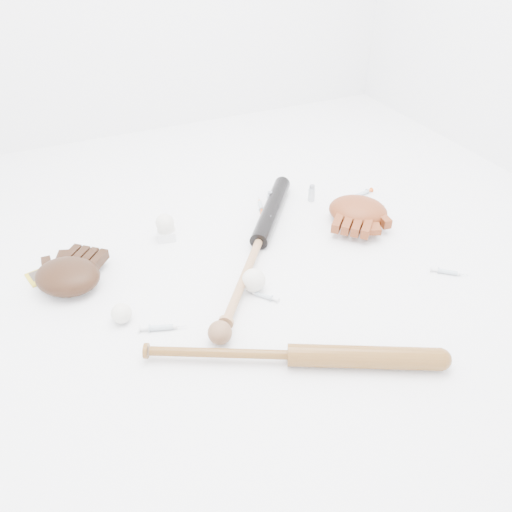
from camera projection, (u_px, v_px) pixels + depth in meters
name	position (u px, v px, depth m)	size (l,w,h in m)	color
bat_dark	(259.00, 241.00, 1.92)	(0.98, 0.07, 0.07)	black
bat_wood	(291.00, 355.00, 1.46)	(0.92, 0.07, 0.07)	brown
glove_dark	(68.00, 276.00, 1.73)	(0.27, 0.27, 0.10)	black
glove_tan	(358.00, 211.00, 2.07)	(0.29, 0.29, 0.10)	maroon
trading_card	(38.00, 277.00, 1.80)	(0.07, 0.09, 0.01)	gold
pedestal	(166.00, 234.00, 1.99)	(0.07, 0.07, 0.04)	white
baseball_on_pedestal	(165.00, 223.00, 1.95)	(0.07, 0.07, 0.07)	silver
baseball_left	(121.00, 313.00, 1.60)	(0.07, 0.07, 0.07)	silver
baseball_upper	(166.00, 230.00, 1.98)	(0.07, 0.07, 0.07)	silver
baseball_mid	(254.00, 280.00, 1.72)	(0.08, 0.08, 0.08)	silver
baseball_aged	(220.00, 333.00, 1.53)	(0.08, 0.08, 0.08)	brown
syringe_0	(161.00, 328.00, 1.58)	(0.16, 0.03, 0.02)	#ADBCC6
syringe_1	(263.00, 296.00, 1.71)	(0.13, 0.02, 0.02)	#ADBCC6
syringe_2	(261.00, 206.00, 2.18)	(0.15, 0.03, 0.02)	#ADBCC6
syringe_3	(448.00, 272.00, 1.81)	(0.15, 0.03, 0.02)	#ADBCC6
syringe_4	(361.00, 194.00, 2.27)	(0.15, 0.03, 0.02)	#ADBCC6
vial_0	(312.00, 193.00, 2.21)	(0.03, 0.03, 0.08)	silver
vial_1	(270.00, 199.00, 2.18)	(0.03, 0.03, 0.07)	silver
vial_2	(268.00, 223.00, 2.03)	(0.03, 0.03, 0.07)	silver
vial_3	(350.00, 213.00, 2.07)	(0.04, 0.04, 0.08)	silver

